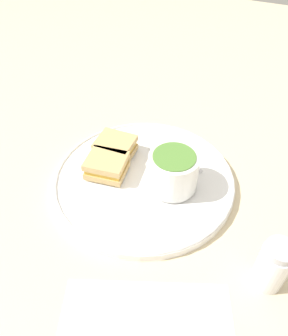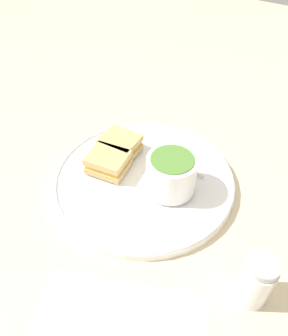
# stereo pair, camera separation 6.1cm
# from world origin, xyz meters

# --- Properties ---
(ground_plane) EXTENTS (2.40, 2.40, 0.00)m
(ground_plane) POSITION_xyz_m (0.00, 0.00, 0.00)
(ground_plane) COLOR beige
(plate) EXTENTS (0.35, 0.35, 0.02)m
(plate) POSITION_xyz_m (0.00, 0.00, 0.01)
(plate) COLOR white
(plate) RESTS_ON ground_plane
(soup_bowl) EXTENTS (0.09, 0.09, 0.07)m
(soup_bowl) POSITION_xyz_m (-0.00, 0.06, 0.06)
(soup_bowl) COLOR white
(soup_bowl) RESTS_ON plate
(spoon) EXTENTS (0.04, 0.13, 0.01)m
(spoon) POSITION_xyz_m (-0.08, 0.00, 0.02)
(spoon) COLOR silver
(spoon) RESTS_ON plate
(sandwich_half_near) EXTENTS (0.07, 0.08, 0.04)m
(sandwich_half_near) POSITION_xyz_m (-0.03, -0.08, 0.04)
(sandwich_half_near) COLOR tan
(sandwich_half_near) RESTS_ON plate
(sandwich_half_far) EXTENTS (0.07, 0.08, 0.04)m
(sandwich_half_far) POSITION_xyz_m (0.02, -0.07, 0.04)
(sandwich_half_far) COLOR tan
(sandwich_half_far) RESTS_ON plate
(salt_shaker) EXTENTS (0.05, 0.05, 0.09)m
(salt_shaker) POSITION_xyz_m (0.11, 0.25, 0.04)
(salt_shaker) COLOR silver
(salt_shaker) RESTS_ON ground_plane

